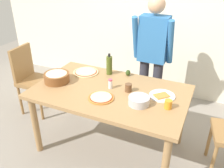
% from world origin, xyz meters
% --- Properties ---
extents(ground, '(8.00, 8.00, 0.00)m').
position_xyz_m(ground, '(0.00, 0.00, 0.00)').
color(ground, gray).
extents(wall_back, '(5.60, 0.10, 2.60)m').
position_xyz_m(wall_back, '(0.00, 1.60, 1.30)').
color(wall_back, silver).
rests_on(wall_back, ground).
extents(dining_table, '(1.60, 0.96, 0.76)m').
position_xyz_m(dining_table, '(0.00, 0.00, 0.67)').
color(dining_table, '#A37A4C').
rests_on(dining_table, ground).
extents(person_cook, '(0.49, 0.25, 1.62)m').
position_xyz_m(person_cook, '(0.22, 0.76, 0.94)').
color(person_cook, '#2D2D38').
rests_on(person_cook, ground).
extents(chair_wooden_left, '(0.42, 0.42, 0.95)m').
position_xyz_m(chair_wooden_left, '(-1.32, 0.25, 0.54)').
color(chair_wooden_left, olive).
rests_on(chair_wooden_left, ground).
extents(pizza_raw_on_board, '(0.30, 0.30, 0.02)m').
position_xyz_m(pizza_raw_on_board, '(-0.44, 0.27, 0.77)').
color(pizza_raw_on_board, beige).
rests_on(pizza_raw_on_board, dining_table).
extents(pizza_cooked_on_tray, '(0.26, 0.26, 0.02)m').
position_xyz_m(pizza_cooked_on_tray, '(-0.01, -0.18, 0.77)').
color(pizza_cooked_on_tray, '#C67A33').
rests_on(pizza_cooked_on_tray, dining_table).
extents(plate_with_slice, '(0.26, 0.26, 0.02)m').
position_xyz_m(plate_with_slice, '(0.53, 0.10, 0.77)').
color(plate_with_slice, white).
rests_on(plate_with_slice, dining_table).
extents(popcorn_bowl, '(0.28, 0.28, 0.11)m').
position_xyz_m(popcorn_bowl, '(-0.62, -0.06, 0.82)').
color(popcorn_bowl, brown).
rests_on(popcorn_bowl, dining_table).
extents(mixing_bowl_steel, '(0.20, 0.20, 0.08)m').
position_xyz_m(mixing_bowl_steel, '(0.36, -0.13, 0.80)').
color(mixing_bowl_steel, '#B7B7BC').
rests_on(mixing_bowl_steel, dining_table).
extents(olive_oil_bottle, '(0.07, 0.07, 0.26)m').
position_xyz_m(olive_oil_bottle, '(-0.17, 0.35, 0.87)').
color(olive_oil_bottle, '#47561E').
rests_on(olive_oil_bottle, dining_table).
extents(cup_orange, '(0.07, 0.07, 0.08)m').
position_xyz_m(cup_orange, '(0.63, -0.08, 0.80)').
color(cup_orange, orange).
rests_on(cup_orange, dining_table).
extents(cup_small_brown, '(0.07, 0.07, 0.08)m').
position_xyz_m(cup_small_brown, '(0.18, 0.06, 0.80)').
color(cup_small_brown, brown).
rests_on(cup_small_brown, dining_table).
extents(salt_shaker, '(0.04, 0.04, 0.11)m').
position_xyz_m(salt_shaker, '(-0.02, 0.04, 0.81)').
color(salt_shaker, white).
rests_on(salt_shaker, dining_table).
extents(avocado, '(0.06, 0.06, 0.07)m').
position_xyz_m(avocado, '(0.04, 0.40, 0.80)').
color(avocado, '#2D4219').
rests_on(avocado, dining_table).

